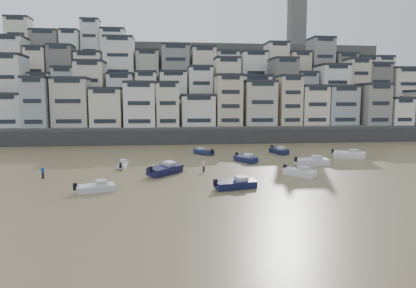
{
  "coord_description": "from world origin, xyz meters",
  "views": [
    {
      "loc": [
        2.72,
        -26.08,
        10.56
      ],
      "look_at": [
        9.22,
        30.0,
        4.0
      ],
      "focal_mm": 32.0,
      "sensor_mm": 36.0,
      "label": 1
    }
  ],
  "objects": [
    {
      "name": "boat_e",
      "position": [
        16.53,
        36.38,
        0.76
      ],
      "size": [
        3.97,
        5.81,
        1.52
      ],
      "primitive_type": null,
      "rotation": [
        0.0,
        0.0,
        -1.14
      ],
      "color": "#161A45",
      "rests_on": "ground"
    },
    {
      "name": "boat_f",
      "position": [
        -4.04,
        32.96,
        0.58
      ],
      "size": [
        1.6,
        4.31,
        1.16
      ],
      "primitive_type": null,
      "rotation": [
        0.0,
        0.0,
        1.52
      ],
      "color": "silver",
      "rests_on": "ground"
    },
    {
      "name": "boat_i",
      "position": [
        25.4,
        45.63,
        0.77
      ],
      "size": [
        3.2,
        5.94,
        1.54
      ],
      "primitive_type": null,
      "rotation": [
        0.0,
        0.0,
        -1.32
      ],
      "color": "#13173C",
      "rests_on": "ground"
    },
    {
      "name": "ground",
      "position": [
        0.0,
        0.0,
        0.0
      ],
      "size": [
        400.0,
        400.0,
        0.0
      ],
      "primitive_type": "plane",
      "color": "olive",
      "rests_on": "ground"
    },
    {
      "name": "person_blue",
      "position": [
        -14.03,
        26.04,
        0.87
      ],
      "size": [
        0.44,
        0.44,
        1.74
      ],
      "primitive_type": null,
      "color": "#1639A6",
      "rests_on": "ground"
    },
    {
      "name": "boat_c",
      "position": [
        2.66,
        27.0,
        0.92
      ],
      "size": [
        5.95,
        6.6,
        1.83
      ],
      "primitive_type": null,
      "rotation": [
        0.0,
        0.0,
        0.89
      ],
      "color": "#12143B",
      "rests_on": "ground"
    },
    {
      "name": "harbor_wall",
      "position": [
        10.0,
        65.0,
        1.75
      ],
      "size": [
        140.0,
        3.0,
        3.5
      ],
      "primitive_type": "cube",
      "color": "#38383A",
      "rests_on": "ground"
    },
    {
      "name": "boat_h",
      "position": [
        10.27,
        46.67,
        0.69
      ],
      "size": [
        4.46,
        4.95,
        1.37
      ],
      "primitive_type": null,
      "rotation": [
        0.0,
        0.0,
        2.25
      ],
      "color": "#131B3D",
      "rests_on": "ground"
    },
    {
      "name": "boat_a",
      "position": [
        11.06,
        17.0,
        0.76
      ],
      "size": [
        5.84,
        3.11,
        1.52
      ],
      "primitive_type": null,
      "rotation": [
        0.0,
        0.0,
        0.24
      ],
      "color": "#13163B",
      "rests_on": "ground"
    },
    {
      "name": "boat_g",
      "position": [
        36.77,
        38.87,
        0.84
      ],
      "size": [
        6.36,
        4.64,
        1.67
      ],
      "primitive_type": null,
      "rotation": [
        0.0,
        0.0,
        -0.49
      ],
      "color": "silver",
      "rests_on": "ground"
    },
    {
      "name": "hillside",
      "position": [
        14.73,
        104.84,
        13.01
      ],
      "size": [
        141.04,
        66.0,
        50.0
      ],
      "color": "#4C4C47",
      "rests_on": "ground"
    },
    {
      "name": "person_pink",
      "position": [
        8.39,
        28.47,
        0.87
      ],
      "size": [
        0.44,
        0.44,
        1.74
      ],
      "primitive_type": null,
      "color": "#DD9C9C",
      "rests_on": "ground"
    },
    {
      "name": "boat_j",
      "position": [
        -5.44,
        17.39,
        0.65
      ],
      "size": [
        5.0,
        3.02,
        1.3
      ],
      "primitive_type": null,
      "rotation": [
        0.0,
        0.0,
        0.33
      ],
      "color": "silver",
      "rests_on": "ground"
    },
    {
      "name": "boat_b",
      "position": [
        21.53,
        23.7,
        0.72
      ],
      "size": [
        4.5,
        5.25,
        1.43
      ],
      "primitive_type": null,
      "rotation": [
        0.0,
        0.0,
        -0.94
      ],
      "color": "silver",
      "rests_on": "ground"
    },
    {
      "name": "boat_d",
      "position": [
        26.73,
        31.86,
        0.82
      ],
      "size": [
        6.13,
        2.29,
        1.65
      ],
      "primitive_type": null,
      "rotation": [
        0.0,
        0.0,
        0.05
      ],
      "color": "silver",
      "rests_on": "ground"
    }
  ]
}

